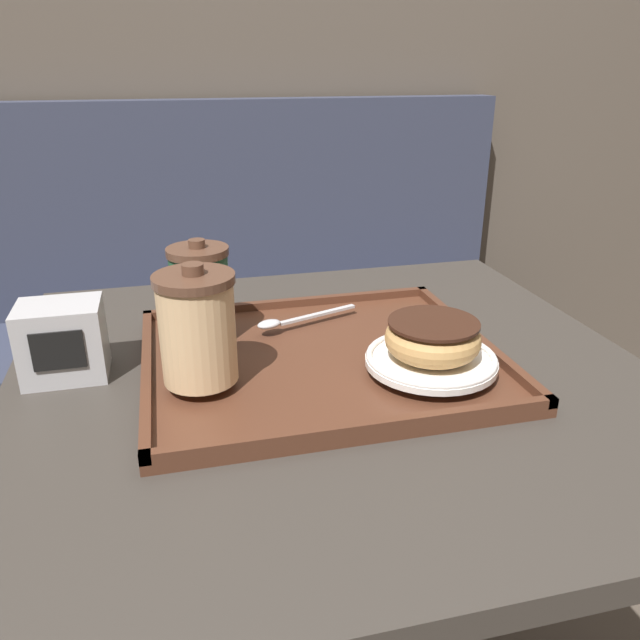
{
  "coord_description": "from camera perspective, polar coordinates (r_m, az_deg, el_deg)",
  "views": [
    {
      "loc": [
        -0.19,
        -0.7,
        1.09
      ],
      "look_at": [
        -0.01,
        0.02,
        0.78
      ],
      "focal_mm": 35.0,
      "sensor_mm": 36.0,
      "label": 1
    }
  ],
  "objects": [
    {
      "name": "coffee_cup_front",
      "position": [
        0.73,
        -11.14,
        -0.67
      ],
      "size": [
        0.09,
        0.09,
        0.14
      ],
      "color": "#E0B784",
      "rests_on": "serving_tray"
    },
    {
      "name": "serving_tray",
      "position": [
        0.82,
        0.0,
        -3.66
      ],
      "size": [
        0.45,
        0.39,
        0.02
      ],
      "color": "#512D1E",
      "rests_on": "cafe_table"
    },
    {
      "name": "donut_chocolate_glazed",
      "position": [
        0.77,
        10.26,
        -1.6
      ],
      "size": [
        0.12,
        0.12,
        0.04
      ],
      "color": "tan",
      "rests_on": "plate_with_chocolate_donut"
    },
    {
      "name": "coffee_cup_rear",
      "position": [
        0.86,
        -10.88,
        2.69
      ],
      "size": [
        0.08,
        0.08,
        0.13
      ],
      "color": "#235638",
      "rests_on": "serving_tray"
    },
    {
      "name": "spoon",
      "position": [
        0.89,
        -3.19,
        -0.08
      ],
      "size": [
        0.16,
        0.07,
        0.01
      ],
      "rotation": [
        0.0,
        0.0,
        3.48
      ],
      "color": "silver",
      "rests_on": "serving_tray"
    },
    {
      "name": "cafe_table",
      "position": [
        0.91,
        1.09,
        -14.8
      ],
      "size": [
        0.82,
        0.8,
        0.72
      ],
      "color": "#38332D",
      "rests_on": "ground_plane"
    },
    {
      "name": "booth_bench",
      "position": [
        1.75,
        -9.37,
        -4.0
      ],
      "size": [
        1.65,
        0.44,
        1.0
      ],
      "color": "#33384C",
      "rests_on": "ground_plane"
    },
    {
      "name": "wall_behind",
      "position": [
        1.81,
        -8.77,
        25.85
      ],
      "size": [
        8.0,
        0.05,
        2.4
      ],
      "color": "brown",
      "rests_on": "ground_plane"
    },
    {
      "name": "plate_with_chocolate_donut",
      "position": [
        0.78,
        10.12,
        -3.54
      ],
      "size": [
        0.16,
        0.16,
        0.01
      ],
      "color": "white",
      "rests_on": "serving_tray"
    },
    {
      "name": "napkin_dispenser",
      "position": [
        0.84,
        -22.46,
        -1.78
      ],
      "size": [
        0.1,
        0.08,
        0.1
      ],
      "color": "#B7B7BC",
      "rests_on": "cafe_table"
    }
  ]
}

